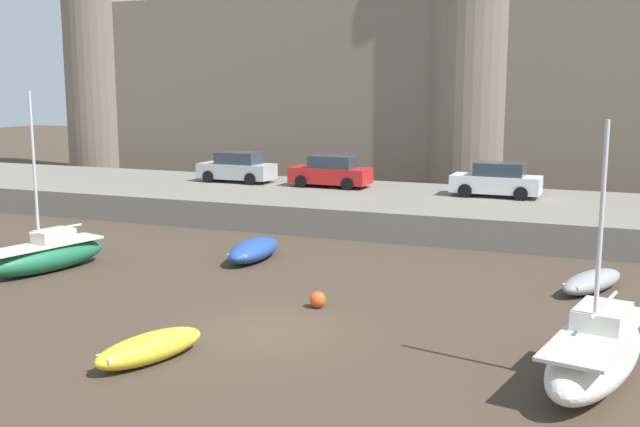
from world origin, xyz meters
TOP-DOWN VIEW (x-y plane):
  - ground_plane at (0.00, 0.00)m, footprint 160.00×160.00m
  - quay_road at (0.00, 16.92)m, footprint 66.08×10.00m
  - castle at (-0.00, 28.71)m, footprint 59.94×5.86m
  - rowboat_midflat_left at (-4.00, 7.19)m, footprint 1.36×3.36m
  - sailboat_foreground_right at (-9.99, 3.03)m, footprint 2.45×4.85m
  - rowboat_near_channel_right at (-1.62, -3.01)m, footprint 1.89×3.10m
  - rowboat_midflat_centre at (7.86, 7.31)m, footprint 2.29×3.32m
  - sailboat_foreground_left at (8.17, -0.44)m, footprint 2.63×5.56m
  - mooring_buoy_mid_mud at (0.45, 2.49)m, footprint 0.49×0.49m
  - car_quay_centre_west at (3.20, 18.29)m, footprint 4.13×1.94m
  - car_quay_east at (-5.26, 18.64)m, footprint 4.13×1.94m
  - car_quay_west at (-10.69, 18.63)m, footprint 4.13×1.94m

SIDE VIEW (x-z plane):
  - ground_plane at x=0.00m, z-range 0.00..0.00m
  - mooring_buoy_mid_mud at x=0.45m, z-range 0.00..0.49m
  - rowboat_midflat_centre at x=7.86m, z-range 0.02..0.66m
  - rowboat_near_channel_right at x=-1.62m, z-range 0.02..0.71m
  - rowboat_midflat_left at x=-4.00m, z-range 0.02..0.81m
  - sailboat_foreground_right at x=-9.99m, z-range -2.53..3.72m
  - quay_road at x=0.00m, z-range 0.00..1.26m
  - sailboat_foreground_left at x=8.17m, z-range -2.20..3.55m
  - car_quay_centre_west at x=3.20m, z-range 1.23..2.85m
  - car_quay_east at x=-5.26m, z-range 1.23..2.85m
  - car_quay_west at x=-10.69m, z-range 1.23..2.85m
  - castle at x=0.00m, z-range -3.14..18.44m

